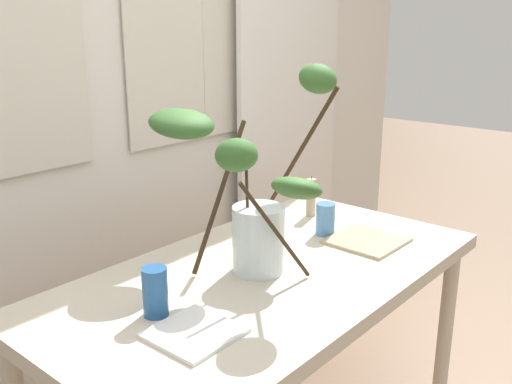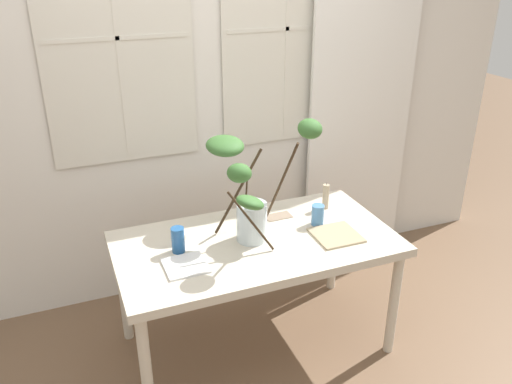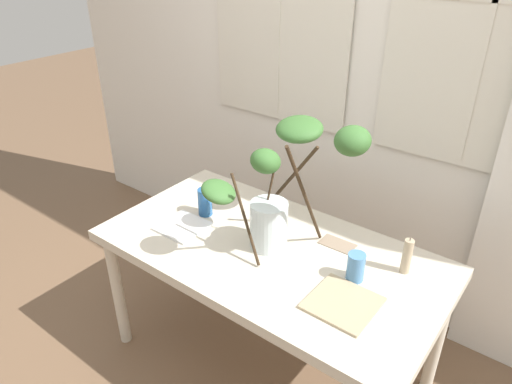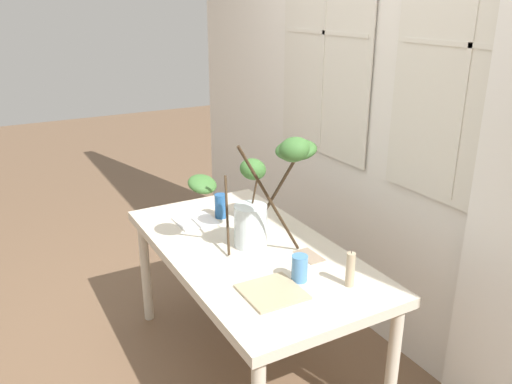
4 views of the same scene
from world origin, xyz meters
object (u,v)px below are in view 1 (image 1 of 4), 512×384
at_px(dining_table, 266,289).
at_px(plate_square_right, 367,240).
at_px(drinking_glass_blue_right, 325,219).
at_px(pillar_candle, 311,197).
at_px(vase_with_branches, 246,182).
at_px(plate_square_left, 194,333).
at_px(drinking_glass_blue_left, 155,292).

height_order(dining_table, plate_square_right, plate_square_right).
relative_size(dining_table, plate_square_right, 6.21).
distance_m(drinking_glass_blue_right, pillar_candle, 0.22).
distance_m(vase_with_branches, plate_square_right, 0.56).
relative_size(plate_square_right, pillar_candle, 1.46).
bearing_deg(dining_table, plate_square_left, -165.08).
bearing_deg(vase_with_branches, plate_square_left, -155.33).
xyz_separation_m(dining_table, drinking_glass_blue_left, (-0.42, 0.04, 0.14)).
bearing_deg(pillar_candle, dining_table, -159.25).
relative_size(vase_with_branches, pillar_candle, 4.32).
distance_m(plate_square_left, plate_square_right, 0.86).
height_order(dining_table, drinking_glass_blue_right, drinking_glass_blue_right).
relative_size(drinking_glass_blue_right, plate_square_right, 0.50).
bearing_deg(drinking_glass_blue_right, pillar_candle, 49.51).
distance_m(drinking_glass_blue_left, plate_square_left, 0.17).
height_order(dining_table, plate_square_left, plate_square_left).
height_order(vase_with_branches, pillar_candle, vase_with_branches).
height_order(drinking_glass_blue_left, pillar_candle, pillar_candle).
bearing_deg(plate_square_right, pillar_candle, 71.45).
xyz_separation_m(drinking_glass_blue_right, plate_square_left, (-0.83, -0.15, -0.06)).
xyz_separation_m(plate_square_left, plate_square_right, (0.86, -0.01, 0.00)).
height_order(vase_with_branches, drinking_glass_blue_left, vase_with_branches).
height_order(vase_with_branches, drinking_glass_blue_right, vase_with_branches).
height_order(dining_table, vase_with_branches, vase_with_branches).
bearing_deg(pillar_candle, plate_square_left, -161.78).
distance_m(plate_square_left, pillar_candle, 1.02).
bearing_deg(drinking_glass_blue_right, vase_with_branches, 173.88).
bearing_deg(drinking_glass_blue_left, pillar_candle, 9.62).
distance_m(dining_table, vase_with_branches, 0.36).
relative_size(drinking_glass_blue_right, pillar_candle, 0.72).
xyz_separation_m(vase_with_branches, drinking_glass_blue_right, (0.40, -0.04, -0.22)).
bearing_deg(vase_with_branches, dining_table, -85.48).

